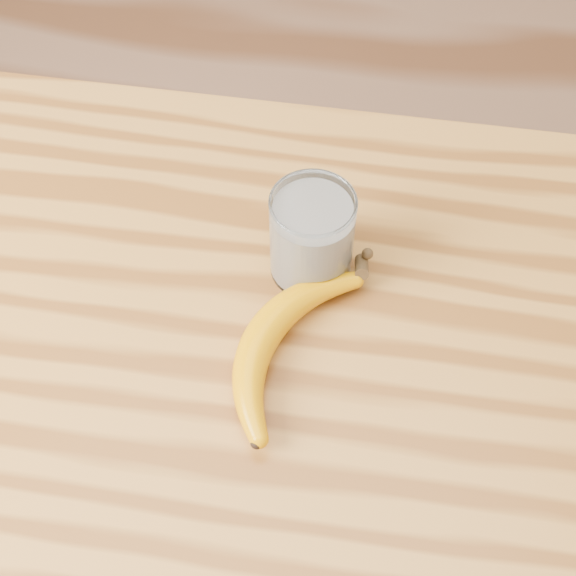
# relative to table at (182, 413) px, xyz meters

# --- Properties ---
(table) EXTENTS (1.20, 0.80, 0.90)m
(table) POSITION_rel_table_xyz_m (0.00, 0.00, 0.00)
(table) COLOR #AB722D
(table) RESTS_ON ground
(smoothie_glass) EXTENTS (0.09, 0.09, 0.11)m
(smoothie_glass) POSITION_rel_table_xyz_m (0.13, 0.14, 0.18)
(smoothie_glass) COLOR white
(smoothie_glass) RESTS_ON table
(banana) EXTENTS (0.21, 0.34, 0.04)m
(banana) POSITION_rel_table_xyz_m (0.10, 0.04, 0.15)
(banana) COLOR #E09100
(banana) RESTS_ON table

